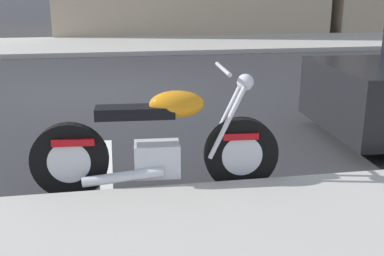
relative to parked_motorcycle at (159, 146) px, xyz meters
name	(u,v)px	position (x,y,z in m)	size (l,w,h in m)	color
ground_plane	(106,91)	(-0.48, 4.67, -0.44)	(260.00, 260.00, 0.00)	#28282B
parking_stall_stripe	(107,174)	(-0.48, 0.52, -0.44)	(0.12, 2.20, 0.01)	silver
parked_motorcycle	(159,146)	(0.00, 0.00, 0.00)	(2.20, 0.62, 1.14)	black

